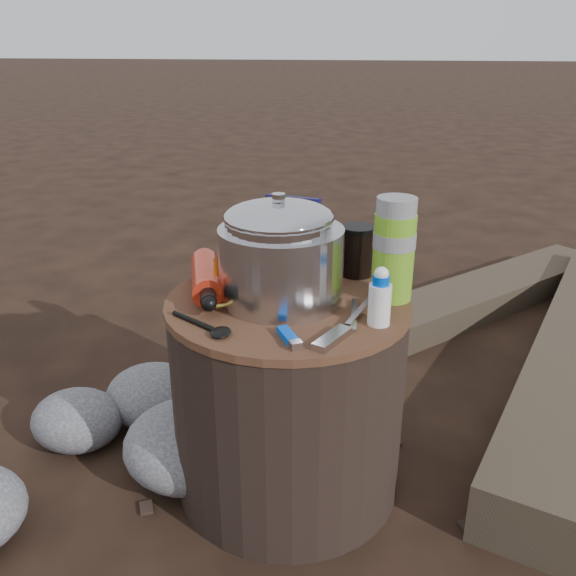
% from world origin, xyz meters
% --- Properties ---
extents(ground, '(60.00, 60.00, 0.00)m').
position_xyz_m(ground, '(0.00, 0.00, 0.00)').
color(ground, black).
rests_on(ground, ground).
extents(stump, '(0.49, 0.49, 0.45)m').
position_xyz_m(stump, '(0.00, 0.00, 0.23)').
color(stump, black).
rests_on(stump, ground).
extents(rock_ring, '(0.48, 1.04, 0.21)m').
position_xyz_m(rock_ring, '(-0.42, -0.27, 0.10)').
color(rock_ring, slate).
rests_on(rock_ring, ground).
extents(log_small, '(1.00, 1.00, 0.10)m').
position_xyz_m(log_small, '(0.60, 1.11, 0.05)').
color(log_small, '#3E3427').
rests_on(log_small, ground).
extents(foil_windscreen, '(0.25, 0.25, 0.15)m').
position_xyz_m(foil_windscreen, '(-0.01, -0.00, 0.53)').
color(foil_windscreen, '#B8B8BE').
rests_on(foil_windscreen, stump).
extents(camping_pot, '(0.21, 0.21, 0.21)m').
position_xyz_m(camping_pot, '(-0.02, -0.01, 0.56)').
color(camping_pot, silver).
rests_on(camping_pot, stump).
extents(fuel_bottle, '(0.14, 0.26, 0.06)m').
position_xyz_m(fuel_bottle, '(-0.18, 0.02, 0.48)').
color(fuel_bottle, red).
rests_on(fuel_bottle, stump).
extents(thermos, '(0.08, 0.08, 0.21)m').
position_xyz_m(thermos, '(0.20, 0.04, 0.56)').
color(thermos, '#6DAE22').
rests_on(thermos, stump).
extents(travel_mug, '(0.07, 0.07, 0.11)m').
position_xyz_m(travel_mug, '(0.13, 0.17, 0.51)').
color(travel_mug, black).
rests_on(travel_mug, stump).
extents(stuff_sack, '(0.15, 0.13, 0.11)m').
position_xyz_m(stuff_sack, '(-0.10, 0.17, 0.51)').
color(stuff_sack, '#DAC300').
rests_on(stuff_sack, stump).
extents(food_pouch, '(0.13, 0.06, 0.16)m').
position_xyz_m(food_pouch, '(-0.03, 0.21, 0.53)').
color(food_pouch, '#0D0C46').
rests_on(food_pouch, stump).
extents(lighter, '(0.06, 0.08, 0.01)m').
position_xyz_m(lighter, '(0.03, -0.17, 0.46)').
color(lighter, blue).
rests_on(lighter, stump).
extents(multitool, '(0.06, 0.10, 0.01)m').
position_xyz_m(multitool, '(0.11, -0.17, 0.46)').
color(multitool, '#ADACB1').
rests_on(multitool, stump).
extents(pot_grabber, '(0.05, 0.14, 0.01)m').
position_xyz_m(pot_grabber, '(0.14, -0.06, 0.46)').
color(pot_grabber, '#ADACB1').
rests_on(pot_grabber, stump).
extents(spork, '(0.14, 0.10, 0.01)m').
position_xyz_m(spork, '(-0.15, -0.14, 0.46)').
color(spork, black).
rests_on(spork, stump).
extents(squeeze_bottle, '(0.04, 0.04, 0.10)m').
position_xyz_m(squeeze_bottle, '(0.18, -0.08, 0.50)').
color(squeeze_bottle, white).
rests_on(squeeze_bottle, stump).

